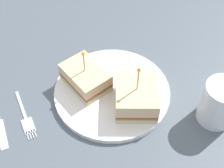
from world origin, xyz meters
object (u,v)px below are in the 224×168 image
fork (26,119)px  knife (0,125)px  sandwich_half_front (86,76)px  sandwich_half_back (136,97)px  plate (112,92)px  drink_glass (219,106)px

fork → knife: same height
sandwich_half_front → sandwich_half_back: bearing=76.6°
plate → sandwich_half_front: (-0.41, -5.80, 2.82)cm
plate → drink_glass: size_ratio=2.66×
plate → drink_glass: drink_glass is taller
drink_glass → knife: (13.62, -40.58, -4.04)cm
plate → sandwich_half_front: size_ratio=2.05×
sandwich_half_front → knife: sandwich_half_front is taller
knife → plate: bearing=126.3°
sandwich_half_back → drink_glass: 15.91cm
plate → sandwich_half_back: 6.93cm
knife → sandwich_half_back: bearing=115.2°
sandwich_half_back → fork: 22.59cm
plate → fork: size_ratio=2.40×
sandwich_half_back → drink_glass: bearing=97.0°
sandwich_half_front → fork: bearing=-37.3°
sandwich_half_front → knife: (14.42, -13.29, -3.22)cm
drink_glass → knife: 42.99cm
sandwich_half_front → sandwich_half_back: 11.82cm
sandwich_half_back → drink_glass: sandwich_half_back is taller
sandwich_half_back → knife: 27.64cm
drink_glass → plate: bearing=-91.0°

